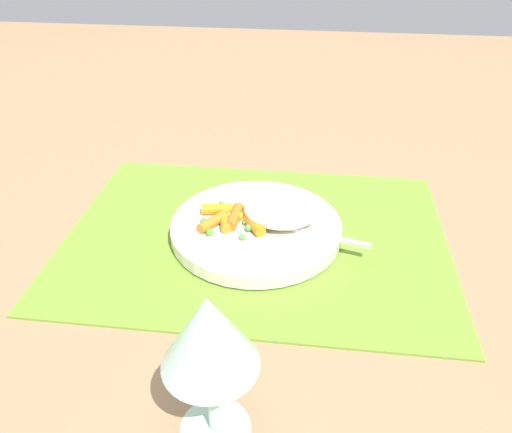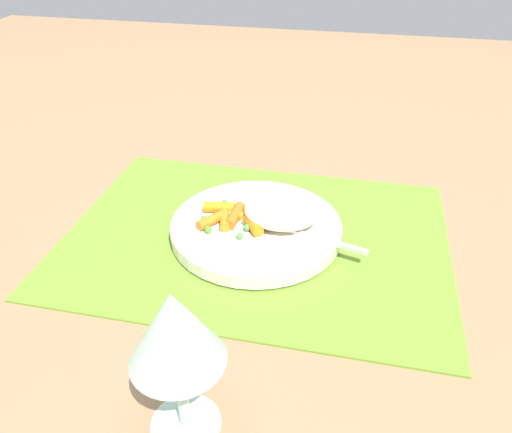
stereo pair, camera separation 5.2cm
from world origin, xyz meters
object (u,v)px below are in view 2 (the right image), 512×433
at_px(wine_glass, 176,333).
at_px(fork, 278,227).
at_px(rice_mound, 281,211).
at_px(plate, 256,228).
at_px(carrot_portion, 232,216).

bearing_deg(wine_glass, fork, -95.99).
relative_size(rice_mound, wine_glass, 0.65).
relative_size(plate, carrot_portion, 2.42).
height_order(carrot_portion, fork, carrot_portion).
bearing_deg(fork, wine_glass, 84.01).
bearing_deg(wine_glass, carrot_portion, -83.43).
xyz_separation_m(carrot_portion, fork, (-0.06, 0.01, -0.00)).
distance_m(fork, wine_glass, 0.30).
distance_m(plate, fork, 0.03).
height_order(carrot_portion, wine_glass, wine_glass).
relative_size(plate, rice_mound, 2.29).
bearing_deg(plate, wine_glass, 90.26).
bearing_deg(plate, rice_mound, -162.33).
relative_size(fork, wine_glass, 1.28).
height_order(plate, wine_glass, wine_glass).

